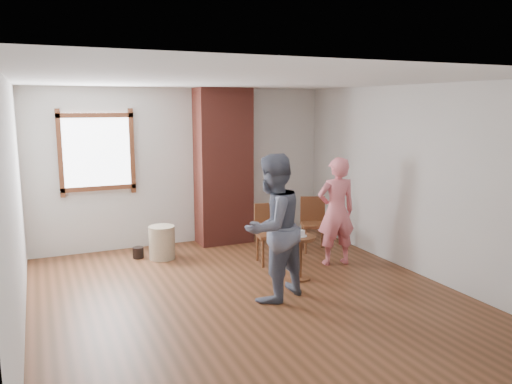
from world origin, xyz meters
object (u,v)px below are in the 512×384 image
Objects in this scene: side_table at (300,250)px; person_pink at (336,211)px; dining_chair_right at (314,221)px; stoneware_crock at (162,242)px; dining_chair_left at (270,230)px; man at (272,228)px.

side_table is 0.38× the size of person_pink.
side_table is (-0.88, -1.15, -0.08)m from dining_chair_right.
stoneware_crock is 0.58× the size of dining_chair_left.
person_pink reaches higher than dining_chair_right.
stoneware_crock is 0.59× the size of dining_chair_right.
man is at bearing -104.33° from dining_chair_left.
man is at bearing -144.46° from side_table.
man is (-0.63, -0.45, 0.48)m from side_table.
person_pink reaches higher than dining_chair_left.
man reaches higher than dining_chair_right.
dining_chair_right is 2.24m from man.
dining_chair_left is 0.55× the size of person_pink.
dining_chair_right is at bearing -86.92° from person_pink.
side_table is 0.91m from man.
man reaches higher than dining_chair_left.
person_pink is at bearing -29.49° from stoneware_crock.
man is (0.84, -2.12, 0.63)m from stoneware_crock.
stoneware_crock is 2.23m from side_table.
side_table is at bearing -107.34° from dining_chair_right.
dining_chair_left reaches higher than side_table.
dining_chair_right reaches higher than stoneware_crock.
dining_chair_left is 1.02m from person_pink.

